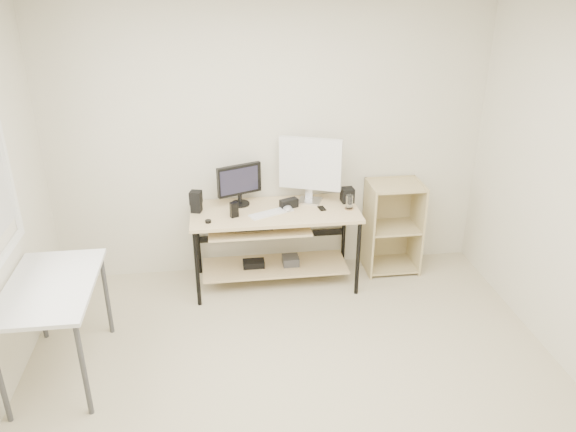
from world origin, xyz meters
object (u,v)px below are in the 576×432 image
at_px(white_imac, 310,166).
at_px(audio_controller, 234,210).
at_px(black_monitor, 239,182).
at_px(side_table, 51,294).
at_px(desk, 272,231).
at_px(shelf_unit, 391,225).

relative_size(white_imac, audio_controller, 4.46).
bearing_deg(black_monitor, white_imac, -23.06).
bearing_deg(side_table, black_monitor, 41.52).
relative_size(desk, shelf_unit, 1.67).
bearing_deg(shelf_unit, black_monitor, 179.99).
xyz_separation_m(shelf_unit, audio_controller, (-1.52, -0.26, 0.37)).
distance_m(desk, black_monitor, 0.54).
height_order(desk, shelf_unit, shelf_unit).
xyz_separation_m(desk, shelf_unit, (1.18, 0.16, -0.09)).
height_order(desk, side_table, same).
relative_size(shelf_unit, audio_controller, 6.61).
distance_m(side_table, audio_controller, 1.63).
distance_m(desk, audio_controller, 0.45).
xyz_separation_m(shelf_unit, black_monitor, (-1.45, 0.00, 0.52)).
xyz_separation_m(black_monitor, audio_controller, (-0.06, -0.26, -0.15)).
bearing_deg(audio_controller, side_table, -165.27).
relative_size(shelf_unit, black_monitor, 2.23).
bearing_deg(black_monitor, audio_controller, -125.54).
bearing_deg(shelf_unit, side_table, -156.67).
xyz_separation_m(desk, white_imac, (0.37, 0.15, 0.56)).
bearing_deg(shelf_unit, white_imac, -179.16).
relative_size(desk, audio_controller, 11.01).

